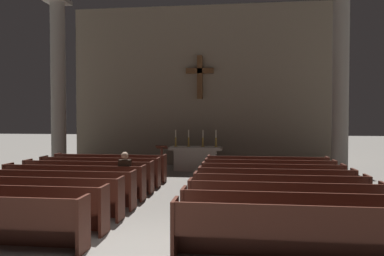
# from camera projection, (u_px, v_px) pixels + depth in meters

# --- Properties ---
(ground_plane) EXTENTS (80.00, 80.00, 0.00)m
(ground_plane) POSITION_uv_depth(u_px,v_px,m) (129.00, 255.00, 6.23)
(ground_plane) COLOR gray
(pew_left_row_2) EXTENTS (3.98, 0.50, 0.95)m
(pew_left_row_2) POSITION_uv_depth(u_px,v_px,m) (9.00, 207.00, 7.49)
(pew_left_row_2) COLOR #4C2319
(pew_left_row_2) RESTS_ON ground
(pew_left_row_3) EXTENTS (3.98, 0.50, 0.95)m
(pew_left_row_3) POSITION_uv_depth(u_px,v_px,m) (35.00, 197.00, 8.47)
(pew_left_row_3) COLOR #4C2319
(pew_left_row_3) RESTS_ON ground
(pew_left_row_4) EXTENTS (3.98, 0.50, 0.95)m
(pew_left_row_4) POSITION_uv_depth(u_px,v_px,m) (57.00, 188.00, 9.45)
(pew_left_row_4) COLOR #4C2319
(pew_left_row_4) RESTS_ON ground
(pew_left_row_5) EXTENTS (3.98, 0.50, 0.95)m
(pew_left_row_5) POSITION_uv_depth(u_px,v_px,m) (74.00, 182.00, 10.43)
(pew_left_row_5) COLOR #4C2319
(pew_left_row_5) RESTS_ON ground
(pew_left_row_6) EXTENTS (3.98, 0.50, 0.95)m
(pew_left_row_6) POSITION_uv_depth(u_px,v_px,m) (88.00, 176.00, 11.41)
(pew_left_row_6) COLOR #4C2319
(pew_left_row_6) RESTS_ON ground
(pew_left_row_7) EXTENTS (3.98, 0.50, 0.95)m
(pew_left_row_7) POSITION_uv_depth(u_px,v_px,m) (100.00, 171.00, 12.39)
(pew_left_row_7) COLOR #4C2319
(pew_left_row_7) RESTS_ON ground
(pew_left_row_8) EXTENTS (3.98, 0.50, 0.95)m
(pew_left_row_8) POSITION_uv_depth(u_px,v_px,m) (110.00, 167.00, 13.37)
(pew_left_row_8) COLOR #4C2319
(pew_left_row_8) RESTS_ON ground
(pew_right_row_1) EXTENTS (3.98, 0.50, 0.95)m
(pew_right_row_1) POSITION_uv_depth(u_px,v_px,m) (299.00, 233.00, 5.84)
(pew_right_row_1) COLOR #4C2319
(pew_right_row_1) RESTS_ON ground
(pew_right_row_2) EXTENTS (3.98, 0.50, 0.95)m
(pew_right_row_2) POSITION_uv_depth(u_px,v_px,m) (291.00, 216.00, 6.82)
(pew_right_row_2) COLOR #4C2319
(pew_right_row_2) RESTS_ON ground
(pew_right_row_3) EXTENTS (3.98, 0.50, 0.95)m
(pew_right_row_3) POSITION_uv_depth(u_px,v_px,m) (284.00, 204.00, 7.80)
(pew_right_row_3) COLOR #4C2319
(pew_right_row_3) RESTS_ON ground
(pew_right_row_4) EXTENTS (3.98, 0.50, 0.95)m
(pew_right_row_4) POSITION_uv_depth(u_px,v_px,m) (279.00, 194.00, 8.78)
(pew_right_row_4) COLOR #4C2319
(pew_right_row_4) RESTS_ON ground
(pew_right_row_5) EXTENTS (3.98, 0.50, 0.95)m
(pew_right_row_5) POSITION_uv_depth(u_px,v_px,m) (275.00, 186.00, 9.76)
(pew_right_row_5) COLOR #4C2319
(pew_right_row_5) RESTS_ON ground
(pew_right_row_6) EXTENTS (3.98, 0.50, 0.95)m
(pew_right_row_6) POSITION_uv_depth(u_px,v_px,m) (272.00, 180.00, 10.74)
(pew_right_row_6) COLOR #4C2319
(pew_right_row_6) RESTS_ON ground
(pew_right_row_7) EXTENTS (3.98, 0.50, 0.95)m
(pew_right_row_7) POSITION_uv_depth(u_px,v_px,m) (269.00, 174.00, 11.72)
(pew_right_row_7) COLOR #4C2319
(pew_right_row_7) RESTS_ON ground
(pew_right_row_8) EXTENTS (3.98, 0.50, 0.95)m
(pew_right_row_8) POSITION_uv_depth(u_px,v_px,m) (267.00, 170.00, 12.70)
(pew_right_row_8) COLOR #4C2319
(pew_right_row_8) RESTS_ON ground
(column_left_second) EXTENTS (0.89, 0.89, 7.05)m
(column_left_second) POSITION_uv_depth(u_px,v_px,m) (58.00, 88.00, 15.44)
(column_left_second) COLOR gray
(column_left_second) RESTS_ON ground
(column_right_second) EXTENTS (0.89, 0.89, 7.05)m
(column_right_second) POSITION_uv_depth(u_px,v_px,m) (340.00, 85.00, 14.06)
(column_right_second) COLOR gray
(column_right_second) RESTS_ON ground
(altar) EXTENTS (2.20, 0.90, 1.01)m
(altar) POSITION_uv_depth(u_px,v_px,m) (196.00, 158.00, 15.82)
(altar) COLOR #A8A399
(altar) RESTS_ON ground
(candlestick_outer_left) EXTENTS (0.16, 0.16, 0.70)m
(candlestick_outer_left) POSITION_uv_depth(u_px,v_px,m) (176.00, 141.00, 15.90)
(candlestick_outer_left) COLOR #B79338
(candlestick_outer_left) RESTS_ON altar
(candlestick_inner_left) EXTENTS (0.16, 0.16, 0.70)m
(candlestick_inner_left) POSITION_uv_depth(u_px,v_px,m) (189.00, 141.00, 15.84)
(candlestick_inner_left) COLOR #B79338
(candlestick_inner_left) RESTS_ON altar
(candlestick_inner_right) EXTENTS (0.16, 0.16, 0.70)m
(candlestick_inner_right) POSITION_uv_depth(u_px,v_px,m) (203.00, 141.00, 15.76)
(candlestick_inner_right) COLOR #B79338
(candlestick_inner_right) RESTS_ON altar
(candlestick_outer_right) EXTENTS (0.16, 0.16, 0.70)m
(candlestick_outer_right) POSITION_uv_depth(u_px,v_px,m) (216.00, 141.00, 15.69)
(candlestick_outer_right) COLOR #B79338
(candlestick_outer_right) RESTS_ON altar
(apse_with_cross) EXTENTS (12.05, 0.49, 7.41)m
(apse_with_cross) POSITION_uv_depth(u_px,v_px,m) (200.00, 86.00, 17.61)
(apse_with_cross) COLOR gray
(apse_with_cross) RESTS_ON ground
(lectern) EXTENTS (0.44, 0.36, 1.15)m
(lectern) POSITION_uv_depth(u_px,v_px,m) (162.00, 161.00, 14.78)
(lectern) COLOR #4C2319
(lectern) RESTS_ON ground
(lone_worshipper) EXTENTS (0.32, 0.43, 1.32)m
(lone_worshipper) POSITION_uv_depth(u_px,v_px,m) (126.00, 175.00, 10.28)
(lone_worshipper) COLOR #26262B
(lone_worshipper) RESTS_ON ground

